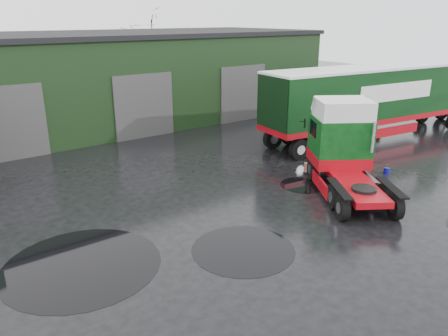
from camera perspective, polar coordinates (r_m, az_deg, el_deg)
The scene contains 9 objects.
ground at distance 16.62m, azimuth 5.90°, elevation -7.21°, with size 100.00×100.00×0.00m, color black.
warehouse at distance 33.45m, azimuth -15.25°, elevation 11.34°, with size 32.40×12.40×6.30m.
hero_tractor at distance 18.98m, azimuth 16.50°, elevation 1.90°, with size 2.70×6.37×3.95m, color #0A3F13, non-canonical shape.
lorry_right at distance 28.16m, azimuth 17.48°, elevation 7.93°, with size 3.00×17.33×4.55m, color white, non-canonical shape.
wash_bucket at distance 23.04m, azimuth 20.48°, elevation -0.33°, with size 0.29×0.29×0.27m, color #1108B3.
tree_back_b at distance 45.73m, azimuth -10.64°, elevation 14.39°, with size 4.40×4.40×7.50m, color black, non-canonical shape.
puddle_0 at distance 14.83m, azimuth 2.52°, elevation -10.59°, with size 3.48×3.48×0.01m, color black.
puddle_1 at distance 20.45m, azimuth 10.27°, elevation -2.21°, with size 2.10×2.10×0.01m, color black.
puddle_2 at distance 14.67m, azimuth -18.06°, elevation -11.98°, with size 4.92×4.92×0.01m, color black.
Camera 1 is at (-10.19, -10.87, 7.38)m, focal length 35.00 mm.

